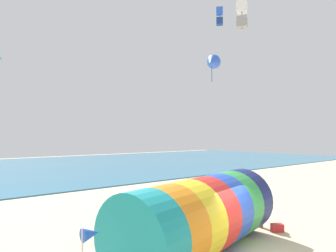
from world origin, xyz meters
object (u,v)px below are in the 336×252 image
kite_handler (261,209)px  kite_blue_delta (212,62)px  beach_flag (90,237)px  bystander_near_water (188,190)px  kite_blue_box (220,16)px  kite_white_box (242,15)px  cooler_box (277,228)px  giant_inflatable_tube (201,215)px

kite_handler → kite_blue_delta: size_ratio=1.14×
beach_flag → bystander_near_water: bearing=36.9°
kite_blue_box → beach_flag: (-11.75, -6.00, -10.43)m
kite_white_box → bystander_near_water: size_ratio=0.88×
kite_handler → kite_white_box: size_ratio=1.22×
kite_handler → kite_blue_box: (2.12, 4.40, 11.53)m
kite_blue_delta → cooler_box: bearing=-64.3°
kite_blue_box → cooler_box: bearing=-111.7°
kite_handler → bystander_near_water: bearing=80.2°
kite_handler → giant_inflatable_tube: bearing=-174.1°
kite_handler → kite_white_box: 9.64m
kite_handler → cooler_box: (0.03, -0.87, -0.69)m
bystander_near_water → giant_inflatable_tube: bearing=-129.5°
giant_inflatable_tube → beach_flag: (-5.03, -1.12, 0.53)m
kite_white_box → kite_handler: bearing=-24.3°
kite_blue_box → kite_blue_delta: kite_blue_box is taller
kite_white_box → bystander_near_water: (1.96, 6.09, -9.66)m
kite_white_box → kite_blue_delta: 2.70m
beach_flag → giant_inflatable_tube: bearing=12.5°
kite_blue_delta → bystander_near_water: size_ratio=0.94×
kite_white_box → kite_blue_delta: bearing=107.2°
giant_inflatable_tube → cooler_box: 4.81m
giant_inflatable_tube → kite_blue_box: kite_blue_box is taller
kite_white_box → bystander_near_water: 11.59m
giant_inflatable_tube → bystander_near_water: (5.72, 6.95, -0.64)m
kite_white_box → kite_blue_box: size_ratio=1.14×
beach_flag → kite_handler: bearing=9.4°
beach_flag → cooler_box: bearing=4.3°
kite_blue_delta → cooler_box: size_ratio=2.87×
kite_white_box → bystander_near_water: bearing=72.1°
kite_handler → cooler_box: 1.11m
bystander_near_water → kite_blue_box: bearing=-64.2°
kite_blue_box → bystander_near_water: bearing=115.8°
kite_white_box → kite_blue_delta: size_ratio=0.93×
bystander_near_water → kite_handler: bearing=-99.8°
kite_blue_box → cooler_box: (-2.09, -5.27, -12.22)m
kite_blue_box → bystander_near_water: kite_blue_box is taller
kite_white_box → beach_flag: bearing=-167.3°
giant_inflatable_tube → bystander_near_water: size_ratio=5.26×
giant_inflatable_tube → kite_handler: 4.66m
kite_white_box → cooler_box: size_ratio=2.67×
kite_blue_box → bystander_near_water: 11.83m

